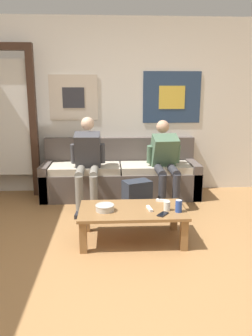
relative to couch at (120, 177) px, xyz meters
The scene contains 14 objects.
ground_plane 2.24m from the couch, 89.89° to the right, with size 18.00×18.00×0.00m, color #9E7042.
wall_back 1.05m from the couch, 89.03° to the left, with size 10.00×0.07×2.55m.
door_frame 1.92m from the couch, behind, with size 1.00×0.10×2.15m.
couch is the anchor object (origin of this frame).
coffee_table 1.50m from the couch, 87.50° to the right, with size 1.08×0.60×0.34m.
person_seated_adult 0.67m from the couch, 141.54° to the right, with size 0.47×0.86×1.17m.
person_seated_teen 0.76m from the couch, 29.33° to the right, with size 0.47×0.91×1.12m.
backpack 0.82m from the couch, 77.09° to the right, with size 0.38×0.33×0.44m.
ceramic_bowl 1.56m from the couch, 97.84° to the right, with size 0.19×0.19×0.07m.
pillar_candle 1.62m from the couch, 75.23° to the right, with size 0.07×0.07×0.11m.
drink_can_blue 1.70m from the couch, 72.11° to the right, with size 0.07×0.07×0.12m.
game_controller_near_left 1.55m from the couch, 81.14° to the right, with size 0.06×0.15×0.03m.
game_controller_near_right 1.36m from the couch, 72.34° to the right, with size 0.15×0.09×0.03m.
cell_phone 1.71m from the couch, 78.13° to the right, with size 0.14×0.15×0.01m.
Camera 1 is at (-0.17, -2.42, 1.52)m, focal length 35.00 mm.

